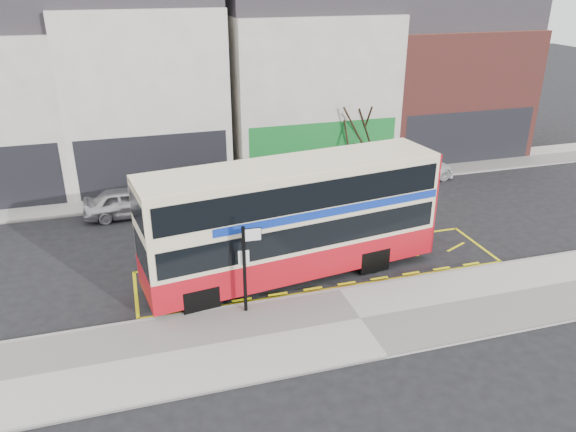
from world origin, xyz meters
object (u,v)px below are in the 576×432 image
object	(u,v)px
double_decker_bus	(293,218)
car_grey	(214,188)
street_tree_right	(356,115)
car_white	(413,169)
bus_stop_post	(246,261)
car_silver	(129,202)

from	to	relation	value
double_decker_bus	car_grey	xyz separation A→B (m)	(-1.65, 8.05, -1.59)
double_decker_bus	street_tree_right	distance (m)	11.51
car_white	double_decker_bus	bearing A→B (deg)	123.23
bus_stop_post	street_tree_right	xyz separation A→B (m)	(8.67, 11.64, 1.54)
bus_stop_post	street_tree_right	bearing A→B (deg)	56.01
double_decker_bus	street_tree_right	bearing A→B (deg)	48.08
car_white	street_tree_right	xyz separation A→B (m)	(-2.93, 1.42, 2.86)
car_silver	car_grey	bearing A→B (deg)	-82.18
car_grey	street_tree_right	xyz separation A→B (m)	(8.06, 1.43, 2.81)
car_grey	car_white	xyz separation A→B (m)	(10.99, 0.01, -0.04)
car_grey	car_white	distance (m)	10.99
car_white	car_silver	bearing A→B (deg)	84.80
bus_stop_post	car_grey	bearing A→B (deg)	89.29
car_silver	street_tree_right	world-z (taller)	street_tree_right
bus_stop_post	car_white	world-z (taller)	bus_stop_post
double_decker_bus	car_silver	xyz separation A→B (m)	(-5.73, 7.44, -1.61)
double_decker_bus	bus_stop_post	distance (m)	3.14
car_white	street_tree_right	size ratio (longest dim) A/B	0.90
car_silver	bus_stop_post	bearing A→B (deg)	-160.74
car_grey	street_tree_right	size ratio (longest dim) A/B	0.84
bus_stop_post	car_grey	world-z (taller)	bus_stop_post
double_decker_bus	bus_stop_post	world-z (taller)	double_decker_bus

